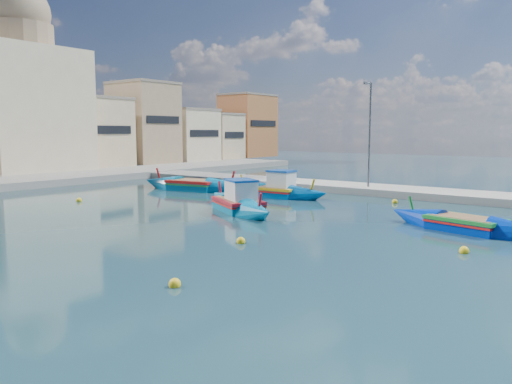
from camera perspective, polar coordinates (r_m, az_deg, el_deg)
ground at (r=19.30m, az=7.02°, el=-6.58°), size 160.00×160.00×0.00m
east_quay at (r=35.75m, az=21.78°, el=-0.38°), size 4.00×70.00×0.50m
church_block at (r=56.10m, az=-25.07°, el=10.29°), size 10.00×10.00×19.10m
quay_street_lamp at (r=37.04m, az=12.81°, el=6.52°), size 1.18×0.16×8.00m
luzzu_turquoise_cabin at (r=28.34m, az=-2.05°, el=-1.49°), size 6.11×8.67×2.86m
luzzu_blue_cabin at (r=34.46m, az=2.33°, el=0.01°), size 2.32×8.11×2.84m
luzzu_cyan_mid at (r=38.62m, az=-7.08°, el=0.64°), size 3.91×9.84×2.84m
luzzu_blue_south at (r=24.58m, az=22.82°, el=-3.58°), size 3.64×8.19×2.31m
mooring_buoys at (r=22.73m, az=-4.28°, el=-4.28°), size 23.12×23.91×0.36m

